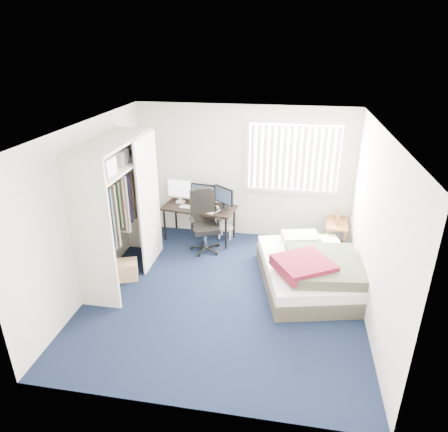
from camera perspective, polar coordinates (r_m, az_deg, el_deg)
ground at (r=6.17m, az=0.08°, el=-11.00°), size 4.20×4.20×0.00m
room_shell at (r=5.45m, az=0.09°, el=2.16°), size 4.20×4.20×4.20m
window_assembly at (r=7.29m, az=9.94°, el=8.19°), size 1.72×0.09×1.32m
closet at (r=6.22m, az=-14.84°, el=2.60°), size 0.64×1.84×2.22m
desk at (r=7.49m, az=-3.49°, el=1.71°), size 1.42×0.82×1.12m
office_chair at (r=7.20m, az=-2.82°, el=-1.57°), size 0.70×0.70×1.13m
footstool at (r=7.70m, az=0.24°, el=-1.88°), size 0.31×0.26×0.24m
nightstand at (r=7.54m, az=15.76°, el=-1.09°), size 0.43×0.78×0.70m
bed at (r=6.36m, az=12.28°, el=-7.55°), size 1.78×2.13×0.62m
pine_box at (r=6.63m, az=-14.01°, el=-7.51°), size 0.48×0.42×0.30m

